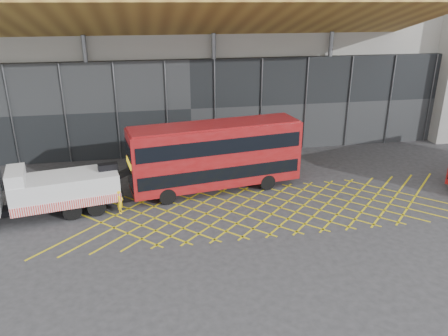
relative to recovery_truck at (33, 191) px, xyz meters
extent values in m
plane|color=#2B2B2E|center=(8.72, -1.44, -1.79)|extent=(120.00, 120.00, 0.00)
cube|color=gold|center=(3.92, -1.44, -1.79)|extent=(7.16, 7.16, 0.01)
cube|color=gold|center=(3.92, -1.44, -1.79)|extent=(7.16, 7.16, 0.01)
cube|color=gold|center=(5.52, -1.44, -1.79)|extent=(7.16, 7.16, 0.01)
cube|color=gold|center=(5.52, -1.44, -1.79)|extent=(7.16, 7.16, 0.01)
cube|color=gold|center=(7.12, -1.44, -1.79)|extent=(7.16, 7.16, 0.01)
cube|color=gold|center=(7.12, -1.44, -1.79)|extent=(7.16, 7.16, 0.01)
cube|color=gold|center=(8.72, -1.44, -1.79)|extent=(7.16, 7.16, 0.01)
cube|color=gold|center=(8.72, -1.44, -1.79)|extent=(7.16, 7.16, 0.01)
cube|color=gold|center=(10.32, -1.44, -1.79)|extent=(7.16, 7.16, 0.01)
cube|color=gold|center=(10.32, -1.44, -1.79)|extent=(7.16, 7.16, 0.01)
cube|color=gold|center=(11.92, -1.44, -1.79)|extent=(7.16, 7.16, 0.01)
cube|color=gold|center=(11.92, -1.44, -1.79)|extent=(7.16, 7.16, 0.01)
cube|color=gold|center=(13.52, -1.44, -1.79)|extent=(7.16, 7.16, 0.01)
cube|color=gold|center=(13.52, -1.44, -1.79)|extent=(7.16, 7.16, 0.01)
cube|color=gold|center=(15.12, -1.44, -1.79)|extent=(7.16, 7.16, 0.01)
cube|color=gold|center=(15.12, -1.44, -1.79)|extent=(7.16, 7.16, 0.01)
cube|color=gold|center=(16.72, -1.44, -1.79)|extent=(7.16, 7.16, 0.01)
cube|color=gold|center=(16.72, -1.44, -1.79)|extent=(7.16, 7.16, 0.01)
cube|color=gold|center=(18.32, -1.44, -1.79)|extent=(7.16, 7.16, 0.01)
cube|color=gold|center=(18.32, -1.44, -1.79)|extent=(7.16, 7.16, 0.01)
cube|color=gold|center=(19.92, -1.44, -1.79)|extent=(7.16, 7.16, 0.01)
cube|color=gold|center=(19.92, -1.44, -1.79)|extent=(7.16, 7.16, 0.01)
cube|color=gold|center=(21.52, -1.44, -1.79)|extent=(7.16, 7.16, 0.01)
cube|color=gold|center=(21.52, -1.44, -1.79)|extent=(7.16, 7.16, 0.01)
cube|color=gold|center=(23.12, -1.44, -1.79)|extent=(7.16, 7.16, 0.01)
cube|color=gold|center=(23.12, -1.44, -1.79)|extent=(7.16, 7.16, 0.01)
cube|color=gold|center=(24.72, -1.44, -1.79)|extent=(7.16, 7.16, 0.01)
cube|color=gold|center=(24.72, -1.44, -1.79)|extent=(7.16, 7.16, 0.01)
cube|color=gray|center=(10.72, 17.56, 7.21)|extent=(55.00, 14.00, 18.00)
cube|color=black|center=(10.72, 10.26, 2.21)|extent=(55.00, 0.80, 8.00)
cube|color=olive|center=(8.72, 6.56, 9.71)|extent=(40.00, 11.93, 4.07)
cylinder|color=#595B60|center=(2.72, 10.06, 3.21)|extent=(0.36, 0.36, 10.00)
cylinder|color=#595B60|center=(12.72, 10.06, 3.21)|extent=(0.36, 0.36, 10.00)
cylinder|color=#595B60|center=(22.72, 10.06, 3.21)|extent=(0.36, 0.36, 10.00)
cube|color=black|center=(0.43, 0.08, -1.08)|extent=(9.72, 2.78, 0.36)
cube|color=silver|center=(1.83, 0.35, -0.11)|extent=(6.69, 3.67, 1.63)
cube|color=red|center=(2.07, -0.94, -0.72)|extent=(6.23, 1.22, 0.56)
cube|color=silver|center=(-0.78, -0.14, 1.07)|extent=(1.45, 2.59, 0.71)
cube|color=black|center=(4.44, 0.83, 0.86)|extent=(1.30, 0.73, 0.51)
cube|color=black|center=(5.44, 1.02, 0.35)|extent=(2.26, 0.76, 1.10)
cylinder|color=black|center=(3.63, -0.41, -1.23)|extent=(1.17, 0.56, 1.12)
cylinder|color=black|center=(3.24, 1.70, -1.23)|extent=(1.17, 0.56, 1.12)
cylinder|color=#595B60|center=(-1.87, 0.69, 0.96)|extent=(0.14, 0.14, 2.24)
cube|color=maroon|center=(11.53, 2.16, 0.83)|extent=(11.98, 4.50, 4.13)
cube|color=black|center=(11.53, 2.16, -0.14)|extent=(11.53, 4.48, 0.90)
cube|color=black|center=(11.53, 2.16, 1.77)|extent=(11.53, 4.48, 1.01)
cube|color=black|center=(5.73, 1.24, -0.09)|extent=(0.43, 2.37, 1.38)
cube|color=black|center=(5.73, 1.24, 1.77)|extent=(0.43, 2.37, 1.01)
cube|color=yellow|center=(5.72, 1.24, 0.92)|extent=(0.35, 1.89, 0.37)
cube|color=maroon|center=(11.53, 2.16, 2.92)|extent=(11.72, 4.25, 0.13)
cylinder|color=black|center=(8.04, 0.39, -1.24)|extent=(1.14, 0.49, 1.11)
cylinder|color=black|center=(7.66, 2.77, -1.24)|extent=(1.14, 0.49, 1.11)
cylinder|color=black|center=(15.08, 1.49, -1.24)|extent=(1.14, 0.49, 1.11)
cylinder|color=black|center=(14.71, 3.88, -1.24)|extent=(1.14, 0.49, 1.11)
imported|color=yellow|center=(5.07, -0.30, -1.04)|extent=(0.48, 0.62, 1.51)
camera|label=1|loc=(6.99, -25.63, 10.76)|focal=35.00mm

